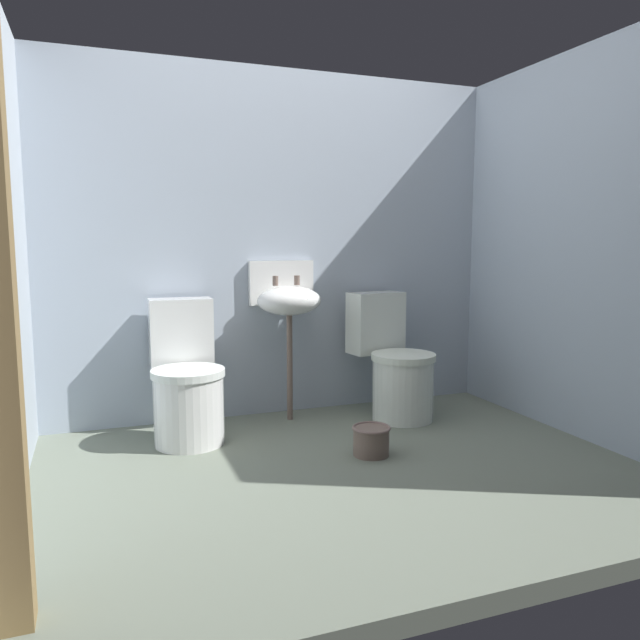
# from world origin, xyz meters

# --- Properties ---
(ground_plane) EXTENTS (3.29, 2.44, 0.08)m
(ground_plane) POSITION_xyz_m (0.00, 0.00, -0.04)
(ground_plane) COLOR slate
(wall_back) EXTENTS (3.29, 0.10, 2.18)m
(wall_back) POSITION_xyz_m (0.00, 1.07, 1.09)
(wall_back) COLOR #9FACBC
(wall_back) RESTS_ON ground
(wall_right) EXTENTS (0.10, 2.24, 2.18)m
(wall_right) POSITION_xyz_m (1.50, 0.10, 1.09)
(wall_right) COLOR #9FAEBF
(wall_right) RESTS_ON ground
(toilet_left) EXTENTS (0.41, 0.60, 0.78)m
(toilet_left) POSITION_xyz_m (-0.65, 0.67, 0.32)
(toilet_left) COLOR silver
(toilet_left) RESTS_ON ground
(toilet_right) EXTENTS (0.47, 0.65, 0.78)m
(toilet_right) POSITION_xyz_m (0.66, 0.67, 0.32)
(toilet_right) COLOR silver
(toilet_right) RESTS_ON ground
(sink) EXTENTS (0.42, 0.34, 0.99)m
(sink) POSITION_xyz_m (0.01, 0.86, 0.75)
(sink) COLOR #6D594F
(sink) RESTS_ON ground
(bucket) EXTENTS (0.20, 0.20, 0.15)m
(bucket) POSITION_xyz_m (0.21, 0.06, 0.08)
(bucket) COLOR #6D594F
(bucket) RESTS_ON ground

